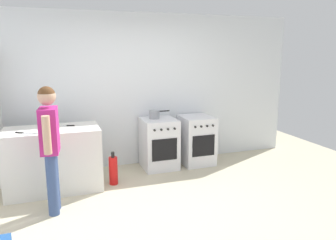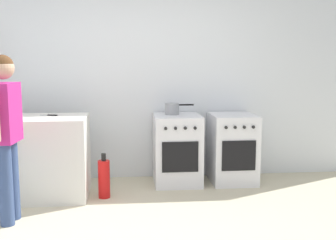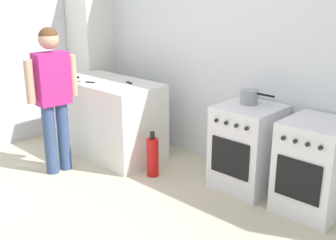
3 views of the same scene
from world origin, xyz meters
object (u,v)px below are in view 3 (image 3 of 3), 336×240
oven_left (248,147)px  knife_paring (128,82)px  knife_chef (79,79)px  person (53,89)px  pot (250,97)px  knife_carving (83,82)px  larder_cabinet (91,58)px  oven_right (314,167)px  fire_extinguisher (153,157)px

oven_left → knife_paring: knife_paring is taller
knife_chef → person: 0.63m
pot → knife_carving: size_ratio=1.16×
pot → larder_cabinet: 2.60m
oven_right → knife_carving: size_ratio=2.77×
oven_left → larder_cabinet: (-2.65, 0.10, 0.57)m
knife_chef → person: (0.31, -0.54, 0.02)m
knife_carving → fire_extinguisher: (0.99, 0.14, -0.69)m
oven_left → oven_right: size_ratio=1.00×
knife_paring → knife_carving: 0.53m
person → larder_cabinet: (-0.94, 1.20, 0.08)m
oven_right → fire_extinguisher: size_ratio=1.70×
oven_right → knife_chef: (-2.72, -0.56, 0.48)m
pot → knife_chef: bearing=-162.4°
pot → knife_carving: bearing=-159.2°
pot → fire_extinguisher: 1.21m
person → oven_left: bearing=32.7°
knife_chef → person: size_ratio=0.18×
oven_right → larder_cabinet: bearing=178.3°
pot → knife_paring: (-1.41, -0.34, -0.02)m
oven_left → fire_extinguisher: (-0.87, -0.48, -0.21)m
oven_right → larder_cabinet: 3.40m
pot → larder_cabinet: size_ratio=0.18×
larder_cabinet → knife_chef: bearing=-46.7°
knife_chef → knife_paring: (0.56, 0.28, 0.00)m
knife_paring → person: bearing=-106.7°
pot → oven_right: bearing=-5.1°
person → pot: bearing=35.2°
oven_right → person: (-2.41, -1.10, 0.50)m
knife_carving → larder_cabinet: 1.07m
person → fire_extinguisher: person is taller
knife_chef → knife_paring: bearing=26.7°
person → fire_extinguisher: 1.27m
oven_right → person: 2.70m
knife_chef → oven_left: bearing=15.4°
knife_carving → larder_cabinet: bearing=137.5°
fire_extinguisher → oven_left: bearing=28.8°
pot → person: person is taller
oven_left → knife_chef: 2.16m
knife_paring → knife_carving: same height
knife_paring → knife_carving: bearing=-139.0°
pot → knife_chef: pot is taller
oven_right → person: person is taller
knife_paring → fire_extinguisher: bearing=-18.9°
knife_paring → fire_extinguisher: (0.60, -0.20, -0.69)m
oven_left → knife_paring: (-1.47, -0.27, 0.48)m
knife_chef → fire_extinguisher: (1.16, 0.08, -0.69)m
oven_left → knife_chef: knife_chef is taller
knife_chef → fire_extinguisher: 1.35m
fire_extinguisher → person: bearing=-143.5°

